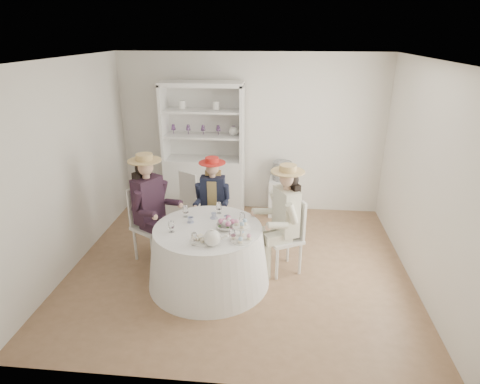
{
  "coord_description": "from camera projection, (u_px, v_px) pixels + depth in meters",
  "views": [
    {
      "loc": [
        0.47,
        -4.72,
        3.0
      ],
      "look_at": [
        0.0,
        0.1,
        1.05
      ],
      "focal_mm": 30.0,
      "sensor_mm": 36.0,
      "label": 1
    }
  ],
  "objects": [
    {
      "name": "cupcake_stand",
      "position": [
        241.0,
        233.0,
        4.57
      ],
      "size": [
        0.26,
        0.26,
        0.25
      ],
      "rotation": [
        0.0,
        0.0,
        -0.38
      ],
      "color": "white",
      "rests_on": "tea_table"
    },
    {
      "name": "tea_table",
      "position": [
        209.0,
        255.0,
        5.04
      ],
      "size": [
        1.53,
        1.53,
        0.77
      ],
      "rotation": [
        0.0,
        0.0,
        -0.13
      ],
      "color": "white",
      "rests_on": "ground"
    },
    {
      "name": "flower_arrangement",
      "position": [
        226.0,
        222.0,
        4.86
      ],
      "size": [
        0.17,
        0.17,
        0.06
      ],
      "rotation": [
        0.0,
        0.0,
        0.2
      ],
      "color": "#CB6597",
      "rests_on": "tea_table"
    },
    {
      "name": "flower_bowl",
      "position": [
        226.0,
        227.0,
        4.84
      ],
      "size": [
        0.26,
        0.26,
        0.06
      ],
      "primitive_type": "imported",
      "rotation": [
        0.0,
        0.0,
        0.11
      ],
      "color": "white",
      "rests_on": "tea_table"
    },
    {
      "name": "sandwich_plate",
      "position": [
        201.0,
        240.0,
        4.58
      ],
      "size": [
        0.26,
        0.26,
        0.06
      ],
      "rotation": [
        0.0,
        0.0,
        -0.39
      ],
      "color": "white",
      "rests_on": "tea_table"
    },
    {
      "name": "ground",
      "position": [
        239.0,
        265.0,
        5.52
      ],
      "size": [
        4.5,
        4.5,
        0.0
      ],
      "primitive_type": "plane",
      "color": "brown",
      "rests_on": "ground"
    },
    {
      "name": "teacup_b",
      "position": [
        214.0,
        216.0,
        5.13
      ],
      "size": [
        0.08,
        0.08,
        0.06
      ],
      "primitive_type": "imported",
      "rotation": [
        0.0,
        0.0,
        -0.2
      ],
      "color": "white",
      "rests_on": "tea_table"
    },
    {
      "name": "side_table",
      "position": [
        281.0,
        197.0,
        6.96
      ],
      "size": [
        0.42,
        0.42,
        0.64
      ],
      "primitive_type": "cube",
      "rotation": [
        0.0,
        0.0,
        -0.02
      ],
      "color": "silver",
      "rests_on": "ground"
    },
    {
      "name": "spare_chair",
      "position": [
        193.0,
        196.0,
        6.5
      ],
      "size": [
        0.54,
        0.54,
        0.94
      ],
      "rotation": [
        0.0,
        0.0,
        2.58
      ],
      "color": "silver",
      "rests_on": "ground"
    },
    {
      "name": "ceiling",
      "position": [
        239.0,
        60.0,
        4.51
      ],
      "size": [
        4.5,
        4.5,
        0.0
      ],
      "primitive_type": "plane",
      "rotation": [
        3.14,
        0.0,
        0.0
      ],
      "color": "white",
      "rests_on": "wall_back"
    },
    {
      "name": "guest_left",
      "position": [
        150.0,
        202.0,
        5.38
      ],
      "size": [
        0.65,
        0.6,
        1.53
      ],
      "rotation": [
        0.0,
        0.0,
        1.04
      ],
      "color": "silver",
      "rests_on": "ground"
    },
    {
      "name": "wall_front",
      "position": [
        214.0,
        255.0,
        3.17
      ],
      "size": [
        4.5,
        0.0,
        4.5
      ],
      "primitive_type": "plane",
      "rotation": [
        -1.57,
        0.0,
        0.0
      ],
      "color": "silver",
      "rests_on": "ground"
    },
    {
      "name": "hatbox",
      "position": [
        282.0,
        171.0,
        6.78
      ],
      "size": [
        0.4,
        0.4,
        0.31
      ],
      "primitive_type": "cylinder",
      "rotation": [
        0.0,
        0.0,
        -0.33
      ],
      "color": "black",
      "rests_on": "side_table"
    },
    {
      "name": "guest_mid",
      "position": [
        213.0,
        197.0,
        5.82
      ],
      "size": [
        0.49,
        0.51,
        1.35
      ],
      "rotation": [
        0.0,
        0.0,
        0.02
      ],
      "color": "silver",
      "rests_on": "ground"
    },
    {
      "name": "wall_left",
      "position": [
        67.0,
        167.0,
        5.21
      ],
      "size": [
        0.0,
        4.5,
        4.5
      ],
      "primitive_type": "plane",
      "rotation": [
        1.57,
        0.0,
        1.57
      ],
      "color": "silver",
      "rests_on": "ground"
    },
    {
      "name": "wall_right",
      "position": [
        425.0,
        179.0,
        4.81
      ],
      "size": [
        0.0,
        4.5,
        4.5
      ],
      "primitive_type": "plane",
      "rotation": [
        1.57,
        0.0,
        -1.57
      ],
      "color": "silver",
      "rests_on": "ground"
    },
    {
      "name": "table_teapot",
      "position": [
        212.0,
        238.0,
        4.47
      ],
      "size": [
        0.27,
        0.19,
        0.21
      ],
      "rotation": [
        0.0,
        0.0,
        0.07
      ],
      "color": "white",
      "rests_on": "tea_table"
    },
    {
      "name": "stemware_set",
      "position": [
        208.0,
        222.0,
        4.86
      ],
      "size": [
        0.9,
        0.94,
        0.15
      ],
      "color": "white",
      "rests_on": "tea_table"
    },
    {
      "name": "teacup_c",
      "position": [
        227.0,
        219.0,
        5.04
      ],
      "size": [
        0.11,
        0.11,
        0.07
      ],
      "primitive_type": "imported",
      "rotation": [
        0.0,
        0.0,
        -0.29
      ],
      "color": "white",
      "rests_on": "tea_table"
    },
    {
      "name": "hutch",
      "position": [
        205.0,
        169.0,
        6.86
      ],
      "size": [
        1.41,
        0.7,
        2.26
      ],
      "rotation": [
        0.0,
        0.0,
        -0.16
      ],
      "color": "silver",
      "rests_on": "ground"
    },
    {
      "name": "teacup_a",
      "position": [
        191.0,
        220.0,
        5.02
      ],
      "size": [
        0.08,
        0.08,
        0.06
      ],
      "primitive_type": "imported",
      "rotation": [
        0.0,
        0.0,
        0.02
      ],
      "color": "white",
      "rests_on": "tea_table"
    },
    {
      "name": "guest_right",
      "position": [
        284.0,
        214.0,
        5.11
      ],
      "size": [
        0.63,
        0.57,
        1.48
      ],
      "rotation": [
        0.0,
        0.0,
        -1.09
      ],
      "color": "silver",
      "rests_on": "ground"
    },
    {
      "name": "wall_back",
      "position": [
        251.0,
        135.0,
        6.86
      ],
      "size": [
        4.5,
        0.0,
        4.5
      ],
      "primitive_type": "plane",
      "rotation": [
        1.57,
        0.0,
        0.0
      ],
      "color": "silver",
      "rests_on": "ground"
    }
  ]
}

